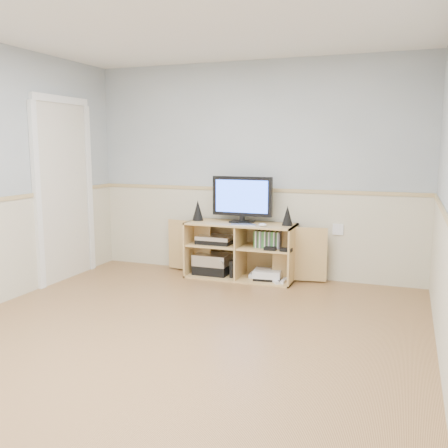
# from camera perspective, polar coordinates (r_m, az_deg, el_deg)

# --- Properties ---
(room) EXTENTS (4.04, 4.54, 2.54)m
(room) POSITION_cam_1_polar(r_m,az_deg,el_deg) (3.96, -6.35, 4.27)
(room) COLOR #AE854D
(room) RESTS_ON ground
(media_cabinet) EXTENTS (1.96, 0.47, 0.65)m
(media_cabinet) POSITION_cam_1_polar(r_m,az_deg,el_deg) (5.85, 2.07, -2.90)
(media_cabinet) COLOR tan
(media_cabinet) RESTS_ON floor
(monitor) EXTENTS (0.71, 0.18, 0.53)m
(monitor) POSITION_cam_1_polar(r_m,az_deg,el_deg) (5.75, 2.08, 3.02)
(monitor) COLOR black
(monitor) RESTS_ON media_cabinet
(speaker_left) EXTENTS (0.13, 0.13, 0.24)m
(speaker_left) POSITION_cam_1_polar(r_m,az_deg,el_deg) (5.94, -3.01, 1.56)
(speaker_left) COLOR black
(speaker_left) RESTS_ON media_cabinet
(speaker_right) EXTENTS (0.12, 0.12, 0.22)m
(speaker_right) POSITION_cam_1_polar(r_m,az_deg,el_deg) (5.60, 7.26, 0.97)
(speaker_right) COLOR black
(speaker_right) RESTS_ON media_cabinet
(keyboard) EXTENTS (0.29, 0.17, 0.01)m
(keyboard) POSITION_cam_1_polar(r_m,az_deg,el_deg) (5.59, 2.21, -0.09)
(keyboard) COLOR silver
(keyboard) RESTS_ON media_cabinet
(mouse) EXTENTS (0.11, 0.09, 0.04)m
(mouse) POSITION_cam_1_polar(r_m,az_deg,el_deg) (5.52, 4.43, -0.09)
(mouse) COLOR white
(mouse) RESTS_ON media_cabinet
(av_components) EXTENTS (0.50, 0.30, 0.47)m
(av_components) POSITION_cam_1_polar(r_m,az_deg,el_deg) (5.94, -1.20, -3.85)
(av_components) COLOR black
(av_components) RESTS_ON media_cabinet
(game_consoles) EXTENTS (0.46, 0.30, 0.11)m
(game_consoles) POSITION_cam_1_polar(r_m,az_deg,el_deg) (5.76, 4.92, -5.80)
(game_consoles) COLOR white
(game_consoles) RESTS_ON media_cabinet
(game_cases) EXTENTS (0.30, 0.14, 0.19)m
(game_cases) POSITION_cam_1_polar(r_m,az_deg,el_deg) (5.66, 5.06, -1.76)
(game_cases) COLOR #3F8C3F
(game_cases) RESTS_ON media_cabinet
(wall_outlet) EXTENTS (0.12, 0.03, 0.12)m
(wall_outlet) POSITION_cam_1_polar(r_m,az_deg,el_deg) (5.75, 12.91, -0.61)
(wall_outlet) COLOR white
(wall_outlet) RESTS_ON wall_back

